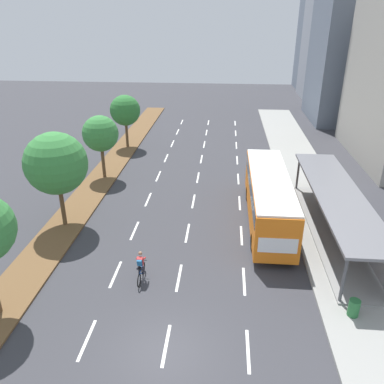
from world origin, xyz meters
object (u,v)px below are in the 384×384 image
at_px(median_tree_second, 56,164).
at_px(trash_bin, 354,308).
at_px(bus, 269,195).
at_px(cyclist, 141,267).
at_px(median_tree_fourth, 125,111).
at_px(bus_shelter, 340,209).
at_px(median_tree_third, 100,134).

relative_size(median_tree_second, trash_bin, 7.43).
relative_size(bus, trash_bin, 13.28).
bearing_deg(cyclist, trash_bin, -10.64).
bearing_deg(median_tree_fourth, cyclist, -74.67).
distance_m(bus_shelter, cyclist, 12.87).
xyz_separation_m(bus_shelter, cyclist, (-11.51, -5.66, -1.07)).
distance_m(bus_shelter, trash_bin, 7.80).
bearing_deg(bus, median_tree_second, -172.98).
xyz_separation_m(bus_shelter, median_tree_second, (-17.83, -0.30, 2.58)).
height_order(median_tree_second, median_tree_third, median_tree_second).
distance_m(median_tree_second, median_tree_third, 8.49).
bearing_deg(bus_shelter, median_tree_second, -179.04).
distance_m(bus, median_tree_third, 15.10).
bearing_deg(median_tree_second, cyclist, -40.33).
xyz_separation_m(median_tree_third, median_tree_fourth, (0.00, 8.47, 0.03)).
xyz_separation_m(median_tree_fourth, trash_bin, (16.54, -24.26, -3.38)).
distance_m(median_tree_second, trash_bin, 18.68).
relative_size(cyclist, trash_bin, 2.14).
bearing_deg(bus, median_tree_third, 152.99).
bearing_deg(median_tree_third, median_tree_second, -91.35).
relative_size(bus, cyclist, 6.20).
height_order(bus_shelter, median_tree_fourth, median_tree_fourth).
xyz_separation_m(bus, median_tree_third, (-13.35, 6.80, 1.87)).
bearing_deg(median_tree_second, bus_shelter, 0.96).
bearing_deg(median_tree_fourth, trash_bin, -55.71).
relative_size(median_tree_fourth, trash_bin, 6.36).
bearing_deg(median_tree_third, cyclist, -66.15).
distance_m(cyclist, trash_bin, 10.62).
bearing_deg(bus_shelter, median_tree_third, 155.13).
bearing_deg(bus, cyclist, -135.82).
xyz_separation_m(median_tree_second, median_tree_third, (0.20, 8.47, -0.51)).
relative_size(bus_shelter, bus, 1.27).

